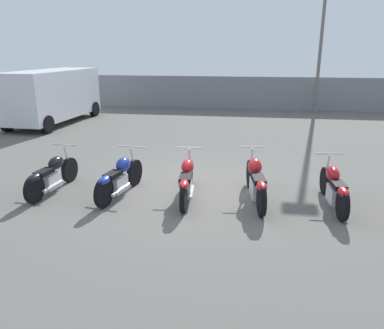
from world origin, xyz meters
The scene contains 9 objects.
ground_plane centered at (0.00, 0.00, 0.00)m, with size 60.00×60.00×0.00m, color #5B5954.
fence_back centered at (0.00, 12.69, 0.88)m, with size 40.00×0.04×1.75m.
light_pole_left centered at (4.52, 11.99, 5.12)m, with size 0.70×0.35×8.84m.
motorcycle_slot_0 centered at (-3.13, -0.66, 0.41)m, with size 0.63×1.99×0.97m.
motorcycle_slot_1 centered at (-1.54, -0.64, 0.42)m, with size 0.74×2.00×0.99m.
motorcycle_slot_2 centered at (-0.05, -0.55, 0.42)m, with size 0.56×2.11×0.98m.
motorcycle_slot_3 centered at (1.42, -0.46, 0.44)m, with size 0.61×2.24×1.02m.
motorcycle_slot_4 centered at (3.01, -0.53, 0.41)m, with size 0.59×2.00×0.98m.
parked_van centered at (-7.30, 7.29, 1.27)m, with size 2.19×5.38×2.29m.
Camera 1 is at (1.24, -8.07, 3.10)m, focal length 35.00 mm.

